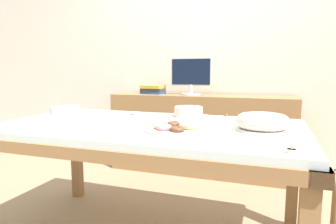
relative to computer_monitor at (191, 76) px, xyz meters
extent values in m
cube|color=silver|center=(0.11, 0.30, 0.30)|extent=(8.00, 0.10, 2.60)
cube|color=silver|center=(0.11, -1.39, -0.28)|extent=(1.77, 0.98, 0.04)
cube|color=olive|center=(0.11, -1.85, -0.33)|extent=(1.80, 0.08, 0.06)
cube|color=olive|center=(0.11, -0.92, -0.33)|extent=(1.80, 0.08, 0.06)
cube|color=olive|center=(-0.75, -1.39, -0.33)|extent=(0.08, 1.01, 0.06)
cube|color=olive|center=(0.97, -1.39, -0.33)|extent=(0.08, 1.01, 0.06)
cube|color=olive|center=(-0.73, -0.95, -0.66)|extent=(0.07, 0.07, 0.68)
cube|color=olive|center=(0.95, -0.95, -0.66)|extent=(0.07, 0.07, 0.68)
cube|color=olive|center=(1.17, -1.13, -0.77)|extent=(0.05, 0.05, 0.45)
cube|color=olive|center=(0.11, 0.00, -0.59)|extent=(1.86, 0.44, 0.81)
cylinder|color=silver|center=(0.00, 0.00, -0.18)|extent=(0.20, 0.20, 0.02)
cylinder|color=silver|center=(0.00, 0.00, -0.13)|extent=(0.04, 0.04, 0.09)
cube|color=silver|center=(0.00, 0.00, 0.05)|extent=(0.42, 0.02, 0.28)
cube|color=black|center=(0.00, -0.01, 0.05)|extent=(0.40, 0.00, 0.26)
cube|color=#23478C|center=(-0.42, 0.00, -0.18)|extent=(0.26, 0.18, 0.03)
cube|color=#3F3838|center=(-0.42, 0.00, -0.15)|extent=(0.25, 0.16, 0.03)
cube|color=#B29933|center=(-0.42, 0.00, -0.11)|extent=(0.24, 0.19, 0.03)
cylinder|color=silver|center=(0.28, -1.10, -0.25)|extent=(0.32, 0.32, 0.01)
cylinder|color=beige|center=(0.28, -1.10, -0.22)|extent=(0.19, 0.19, 0.06)
cylinder|color=white|center=(0.28, -1.10, -0.19)|extent=(0.18, 0.18, 0.01)
cylinder|color=silver|center=(0.76, -1.38, -0.25)|extent=(0.27, 0.27, 0.01)
torus|color=beige|center=(0.76, -1.38, -0.21)|extent=(0.27, 0.27, 0.08)
cylinder|color=silver|center=(0.33, -1.54, -0.25)|extent=(0.31, 0.31, 0.01)
torus|color=#EAD184|center=(0.41, -1.53, -0.23)|extent=(0.08, 0.08, 0.03)
torus|color=#EAD184|center=(0.38, -1.48, -0.24)|extent=(0.08, 0.08, 0.02)
torus|color=brown|center=(0.30, -1.47, -0.24)|extent=(0.07, 0.07, 0.02)
torus|color=#EAD184|center=(0.26, -1.56, -0.23)|extent=(0.08, 0.08, 0.03)
torus|color=pink|center=(0.29, -1.60, -0.23)|extent=(0.08, 0.08, 0.03)
torus|color=brown|center=(0.37, -1.61, -0.24)|extent=(0.07, 0.07, 0.02)
cylinder|color=silver|center=(-0.64, -1.18, -0.26)|extent=(0.21, 0.21, 0.01)
cylinder|color=silver|center=(-0.64, -1.18, -0.25)|extent=(0.21, 0.21, 0.01)
cylinder|color=silver|center=(-0.64, -1.18, -0.24)|extent=(0.21, 0.21, 0.01)
cylinder|color=silver|center=(-0.64, -1.18, -0.23)|extent=(0.21, 0.21, 0.01)
cylinder|color=silver|center=(-0.64, -1.18, -0.22)|extent=(0.21, 0.21, 0.01)
cylinder|color=silver|center=(0.52, -1.02, -0.25)|extent=(0.04, 0.04, 0.02)
cylinder|color=white|center=(0.52, -1.02, -0.25)|extent=(0.03, 0.03, 0.00)
cone|color=#F9B74C|center=(0.52, -1.02, -0.23)|extent=(0.01, 0.01, 0.02)
cylinder|color=silver|center=(0.88, -1.80, -0.25)|extent=(0.04, 0.04, 0.02)
cylinder|color=white|center=(0.88, -1.80, -0.25)|extent=(0.03, 0.03, 0.00)
cone|color=#F9B74C|center=(0.88, -1.80, -0.23)|extent=(0.01, 0.01, 0.02)
cylinder|color=silver|center=(-0.10, -1.17, -0.25)|extent=(0.04, 0.04, 0.02)
cylinder|color=white|center=(-0.10, -1.17, -0.25)|extent=(0.03, 0.03, 0.00)
cone|color=#F9B74C|center=(-0.10, -1.17, -0.23)|extent=(0.01, 0.01, 0.02)
camera|label=1|loc=(0.80, -2.99, 0.04)|focal=32.00mm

